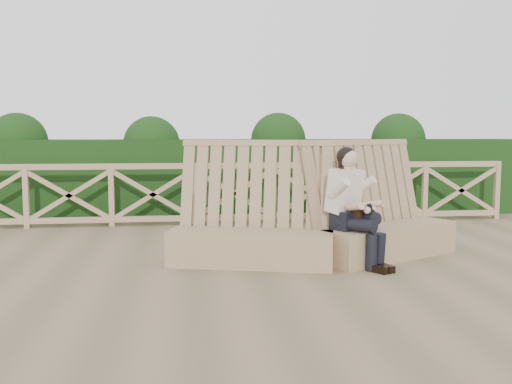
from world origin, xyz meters
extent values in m
plane|color=brown|center=(0.00, 0.00, 0.00)|extent=(60.00, 60.00, 0.00)
cube|color=olive|center=(-0.07, 0.25, 0.22)|extent=(2.08, 1.01, 0.43)
cube|color=olive|center=(0.00, 0.52, 0.79)|extent=(2.06, 0.96, 1.55)
cube|color=olive|center=(1.79, 0.46, 0.22)|extent=(2.02, 1.39, 0.43)
cube|color=olive|center=(1.67, 0.70, 0.79)|extent=(1.99, 1.34, 1.55)
cube|color=black|center=(1.15, 0.24, 0.55)|extent=(0.48, 0.45, 0.24)
cube|color=beige|center=(1.12, 0.29, 0.91)|extent=(0.53, 0.50, 0.56)
sphere|color=tan|center=(1.15, 0.24, 1.32)|extent=(0.31, 0.31, 0.22)
sphere|color=black|center=(1.13, 0.27, 1.34)|extent=(0.34, 0.34, 0.25)
cylinder|color=black|center=(1.20, 0.00, 0.53)|extent=(0.41, 0.50, 0.16)
cylinder|color=black|center=(1.33, 0.12, 0.60)|extent=(0.41, 0.50, 0.18)
cylinder|color=black|center=(1.32, -0.20, 0.22)|extent=(0.18, 0.18, 0.43)
cylinder|color=black|center=(1.44, -0.14, 0.22)|extent=(0.18, 0.18, 0.43)
cube|color=black|center=(1.38, -0.28, 0.04)|extent=(0.22, 0.27, 0.09)
cube|color=black|center=(1.48, -0.24, 0.04)|extent=(0.22, 0.27, 0.09)
cube|color=black|center=(1.28, 0.09, 0.66)|extent=(0.27, 0.24, 0.15)
cube|color=black|center=(1.36, -0.06, 0.72)|extent=(0.12, 0.12, 0.13)
cube|color=#9B795A|center=(0.00, 3.50, 1.05)|extent=(10.10, 0.07, 0.10)
cube|color=#9B795A|center=(0.00, 3.50, 0.12)|extent=(10.10, 0.07, 0.10)
cube|color=black|center=(0.00, 4.70, 0.75)|extent=(12.00, 1.20, 1.50)
camera|label=1|loc=(-0.85, -6.60, 1.64)|focal=40.00mm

